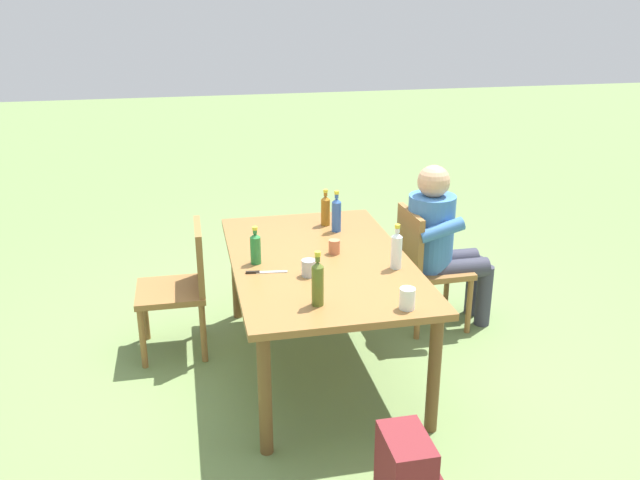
% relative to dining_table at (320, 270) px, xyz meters
% --- Properties ---
extents(ground_plane, '(24.00, 24.00, 0.00)m').
position_rel_dining_table_xyz_m(ground_plane, '(0.00, 0.00, -0.66)').
color(ground_plane, '#6B844C').
extents(dining_table, '(1.74, 1.07, 0.74)m').
position_rel_dining_table_xyz_m(dining_table, '(0.00, 0.00, 0.00)').
color(dining_table, olive).
rests_on(dining_table, ground_plane).
extents(chair_near_right, '(0.45, 0.45, 0.87)m').
position_rel_dining_table_xyz_m(chair_near_right, '(0.39, -0.83, -0.17)').
color(chair_near_right, olive).
rests_on(chair_near_right, ground_plane).
extents(chair_far_right, '(0.44, 0.44, 0.87)m').
position_rel_dining_table_xyz_m(chair_far_right, '(0.39, 0.83, -0.17)').
color(chair_far_right, olive).
rests_on(chair_far_right, ground_plane).
extents(person_in_white_shirt, '(0.47, 0.62, 1.18)m').
position_rel_dining_table_xyz_m(person_in_white_shirt, '(0.39, -0.94, -0.01)').
color(person_in_white_shirt, '#3D70B2').
rests_on(person_in_white_shirt, ground_plane).
extents(bottle_clear, '(0.06, 0.06, 0.27)m').
position_rel_dining_table_xyz_m(bottle_clear, '(-0.24, -0.40, 0.19)').
color(bottle_clear, white).
rests_on(bottle_clear, dining_table).
extents(bottle_green, '(0.06, 0.06, 0.23)m').
position_rel_dining_table_xyz_m(bottle_green, '(0.01, 0.39, 0.18)').
color(bottle_green, '#287A38').
rests_on(bottle_green, dining_table).
extents(bottle_olive, '(0.06, 0.06, 0.29)m').
position_rel_dining_table_xyz_m(bottle_olive, '(-0.61, 0.14, 0.21)').
color(bottle_olive, '#566623').
rests_on(bottle_olive, dining_table).
extents(bottle_amber, '(0.06, 0.06, 0.26)m').
position_rel_dining_table_xyz_m(bottle_amber, '(0.60, -0.17, 0.19)').
color(bottle_amber, '#996019').
rests_on(bottle_amber, dining_table).
extents(bottle_blue, '(0.06, 0.06, 0.28)m').
position_rel_dining_table_xyz_m(bottle_blue, '(0.46, -0.21, 0.20)').
color(bottle_blue, '#2D56A3').
rests_on(bottle_blue, dining_table).
extents(cup_terracotta, '(0.07, 0.07, 0.09)m').
position_rel_dining_table_xyz_m(cup_terracotta, '(0.06, -0.10, 0.12)').
color(cup_terracotta, '#BC6B47').
rests_on(cup_terracotta, dining_table).
extents(cup_white, '(0.08, 0.08, 0.11)m').
position_rel_dining_table_xyz_m(cup_white, '(-0.75, -0.29, 0.13)').
color(cup_white, white).
rests_on(cup_white, dining_table).
extents(cup_steel, '(0.08, 0.08, 0.10)m').
position_rel_dining_table_xyz_m(cup_steel, '(-0.24, 0.12, 0.13)').
color(cup_steel, '#B2B7BC').
rests_on(cup_steel, dining_table).
extents(table_knife, '(0.05, 0.24, 0.01)m').
position_rel_dining_table_xyz_m(table_knife, '(-0.15, 0.37, 0.08)').
color(table_knife, silver).
rests_on(table_knife, dining_table).
extents(backpack_by_near_side, '(0.30, 0.26, 0.44)m').
position_rel_dining_table_xyz_m(backpack_by_near_side, '(-1.38, -0.11, -0.45)').
color(backpack_by_near_side, maroon).
rests_on(backpack_by_near_side, ground_plane).
extents(backpack_by_far_side, '(0.30, 0.21, 0.48)m').
position_rel_dining_table_xyz_m(backpack_by_far_side, '(1.34, -0.53, -0.43)').
color(backpack_by_far_side, '#47663D').
rests_on(backpack_by_far_side, ground_plane).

